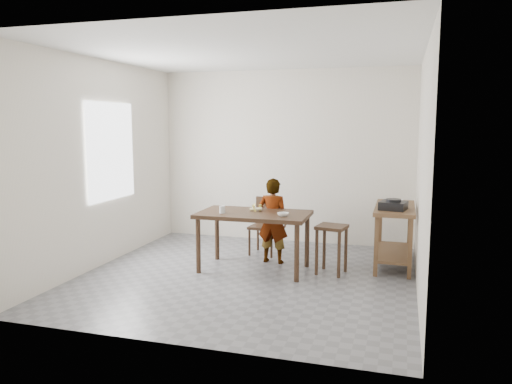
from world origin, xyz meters
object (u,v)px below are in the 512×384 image
(child, at_px, (273,221))
(dining_chair, at_px, (265,226))
(dining_table, at_px, (254,241))
(prep_counter, at_px, (394,236))
(stool, at_px, (331,249))

(child, xyz_separation_m, dining_chair, (-0.23, 0.39, -0.17))
(dining_table, xyz_separation_m, prep_counter, (1.72, 0.70, 0.03))
(dining_chair, bearing_deg, dining_table, -79.27)
(stool, bearing_deg, child, 161.69)
(child, distance_m, dining_chair, 0.49)
(dining_table, relative_size, child, 1.21)
(dining_table, height_order, child, child)
(child, xyz_separation_m, stool, (0.83, -0.27, -0.27))
(prep_counter, relative_size, child, 1.04)
(prep_counter, distance_m, stool, 0.94)
(child, bearing_deg, prep_counter, -165.54)
(child, distance_m, stool, 0.92)
(dining_table, distance_m, child, 0.47)
(prep_counter, bearing_deg, dining_table, -157.85)
(prep_counter, relative_size, dining_chair, 1.49)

